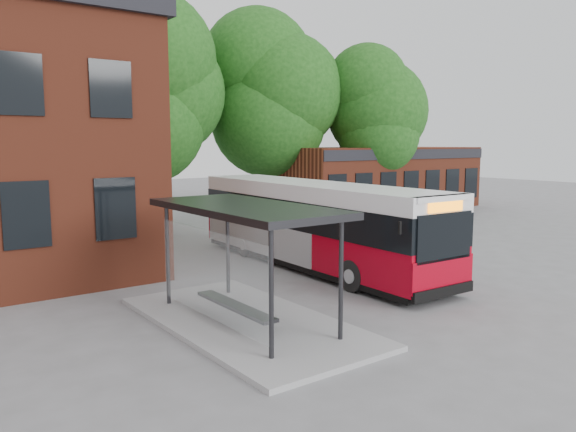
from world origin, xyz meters
TOP-DOWN VIEW (x-y plane):
  - ground at (0.00, 0.00)m, footprint 100.00×100.00m
  - shop_row at (15.00, 14.00)m, footprint 14.00×6.20m
  - bus_shelter at (-4.50, -1.00)m, footprint 3.60×7.00m
  - bike_rail at (9.28, 10.00)m, footprint 5.20×0.10m
  - tree_0 at (-6.00, 16.00)m, footprint 7.92×7.92m
  - tree_1 at (1.00, 17.00)m, footprint 7.92×7.92m
  - tree_2 at (8.00, 16.00)m, footprint 7.92×7.92m
  - tree_3 at (13.00, 12.00)m, footprint 7.04×7.04m
  - city_bus at (0.75, 2.90)m, footprint 2.88×11.61m
  - bicycle_0 at (6.72, 9.28)m, footprint 1.95×1.07m
  - bicycle_1 at (7.68, 10.61)m, footprint 1.67×0.69m
  - bicycle_2 at (8.93, 10.80)m, footprint 1.65×1.02m
  - bicycle_3 at (8.87, 10.09)m, footprint 1.62×0.56m
  - bicycle_4 at (9.31, 9.87)m, footprint 1.57×0.62m
  - bicycle_5 at (10.95, 9.81)m, footprint 1.86×0.81m
  - bicycle_6 at (10.20, 10.07)m, footprint 1.60×0.82m
  - bicycle_7 at (11.18, 9.70)m, footprint 1.63×0.53m
  - bicycle_extra_0 at (12.83, 10.84)m, footprint 1.55×0.55m

SIDE VIEW (x-z plane):
  - ground at x=0.00m, z-range 0.00..0.00m
  - bike_rail at x=9.28m, z-range 0.00..0.38m
  - bicycle_6 at x=10.20m, z-range 0.00..0.80m
  - bicycle_4 at x=9.31m, z-range 0.00..0.81m
  - bicycle_extra_0 at x=12.83m, z-range 0.00..0.81m
  - bicycle_2 at x=8.93m, z-range 0.00..0.82m
  - bicycle_3 at x=8.87m, z-range 0.00..0.96m
  - bicycle_7 at x=11.18m, z-range 0.00..0.97m
  - bicycle_0 at x=6.72m, z-range 0.00..0.97m
  - bicycle_1 at x=7.68m, z-range 0.00..0.97m
  - bicycle_5 at x=10.95m, z-range 0.00..1.08m
  - bus_shelter at x=-4.50m, z-range 0.00..2.90m
  - city_bus at x=0.75m, z-range 0.00..2.93m
  - shop_row at x=15.00m, z-range 0.00..4.00m
  - tree_3 at x=13.00m, z-range 0.00..9.28m
  - tree_1 at x=1.00m, z-range 0.00..10.40m
  - tree_0 at x=-6.00m, z-range 0.00..11.00m
  - tree_2 at x=8.00m, z-range 0.00..11.00m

